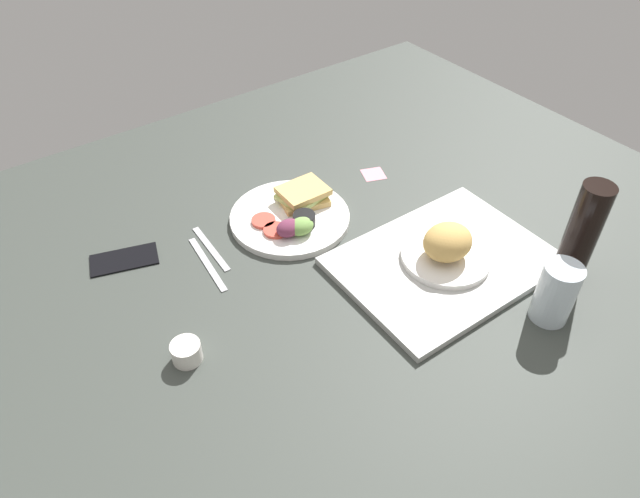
{
  "coord_description": "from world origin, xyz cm",
  "views": [
    {
      "loc": [
        56.17,
        77.31,
        86.92
      ],
      "look_at": [
        2.0,
        3.0,
        4.0
      ],
      "focal_mm": 32.54,
      "sensor_mm": 36.0,
      "label": 1
    }
  ],
  "objects_px": {
    "soda_bottle": "(582,234)",
    "knife": "(207,263)",
    "cell_phone": "(124,259)",
    "sticky_note": "(373,174)",
    "serving_tray": "(444,262)",
    "espresso_cup": "(186,352)",
    "bread_plate_near": "(447,248)",
    "drinking_glass": "(556,293)",
    "fork": "(211,248)",
    "plate_with_salad": "(293,214)"
  },
  "relations": [
    {
      "from": "soda_bottle",
      "to": "sticky_note",
      "type": "distance_m",
      "value": 0.55
    },
    {
      "from": "soda_bottle",
      "to": "cell_phone",
      "type": "relative_size",
      "value": 1.63
    },
    {
      "from": "bread_plate_near",
      "to": "fork",
      "type": "distance_m",
      "value": 0.52
    },
    {
      "from": "serving_tray",
      "to": "sticky_note",
      "type": "xyz_separation_m",
      "value": [
        -0.1,
        -0.35,
        -0.01
      ]
    },
    {
      "from": "bread_plate_near",
      "to": "soda_bottle",
      "type": "bearing_deg",
      "value": 136.12
    },
    {
      "from": "bread_plate_near",
      "to": "drinking_glass",
      "type": "relative_size",
      "value": 1.47
    },
    {
      "from": "plate_with_salad",
      "to": "soda_bottle",
      "type": "distance_m",
      "value": 0.62
    },
    {
      "from": "bread_plate_near",
      "to": "plate_with_salad",
      "type": "xyz_separation_m",
      "value": [
        0.18,
        -0.32,
        -0.03
      ]
    },
    {
      "from": "cell_phone",
      "to": "sticky_note",
      "type": "relative_size",
      "value": 2.57
    },
    {
      "from": "bread_plate_near",
      "to": "drinking_glass",
      "type": "distance_m",
      "value": 0.23
    },
    {
      "from": "bread_plate_near",
      "to": "knife",
      "type": "xyz_separation_m",
      "value": [
        0.41,
        -0.3,
        -0.05
      ]
    },
    {
      "from": "drinking_glass",
      "to": "serving_tray",
      "type": "bearing_deg",
      "value": -74.88
    },
    {
      "from": "espresso_cup",
      "to": "soda_bottle",
      "type": "bearing_deg",
      "value": 159.75
    },
    {
      "from": "espresso_cup",
      "to": "drinking_glass",
      "type": "bearing_deg",
      "value": 152.54
    },
    {
      "from": "bread_plate_near",
      "to": "espresso_cup",
      "type": "height_order",
      "value": "bread_plate_near"
    },
    {
      "from": "fork",
      "to": "espresso_cup",
      "type": "bearing_deg",
      "value": -33.17
    },
    {
      "from": "serving_tray",
      "to": "espresso_cup",
      "type": "height_order",
      "value": "espresso_cup"
    },
    {
      "from": "soda_bottle",
      "to": "fork",
      "type": "relative_size",
      "value": 1.38
    },
    {
      "from": "sticky_note",
      "to": "drinking_glass",
      "type": "bearing_deg",
      "value": 86.33
    },
    {
      "from": "knife",
      "to": "cell_phone",
      "type": "height_order",
      "value": "cell_phone"
    },
    {
      "from": "cell_phone",
      "to": "drinking_glass",
      "type": "bearing_deg",
      "value": 151.19
    },
    {
      "from": "serving_tray",
      "to": "sticky_note",
      "type": "distance_m",
      "value": 0.37
    },
    {
      "from": "soda_bottle",
      "to": "knife",
      "type": "bearing_deg",
      "value": -38.79
    },
    {
      "from": "serving_tray",
      "to": "fork",
      "type": "height_order",
      "value": "serving_tray"
    },
    {
      "from": "espresso_cup",
      "to": "bread_plate_near",
      "type": "bearing_deg",
      "value": 170.09
    },
    {
      "from": "drinking_glass",
      "to": "plate_with_salad",
      "type": "bearing_deg",
      "value": -66.35
    },
    {
      "from": "cell_phone",
      "to": "sticky_note",
      "type": "distance_m",
      "value": 0.66
    },
    {
      "from": "fork",
      "to": "sticky_note",
      "type": "distance_m",
      "value": 0.48
    },
    {
      "from": "sticky_note",
      "to": "fork",
      "type": "bearing_deg",
      "value": 1.13
    },
    {
      "from": "drinking_glass",
      "to": "soda_bottle",
      "type": "xyz_separation_m",
      "value": [
        -0.12,
        -0.05,
        0.05
      ]
    },
    {
      "from": "serving_tray",
      "to": "fork",
      "type": "bearing_deg",
      "value": -41.77
    },
    {
      "from": "soda_bottle",
      "to": "sticky_note",
      "type": "relative_size",
      "value": 4.19
    },
    {
      "from": "knife",
      "to": "sticky_note",
      "type": "distance_m",
      "value": 0.52
    },
    {
      "from": "serving_tray",
      "to": "sticky_note",
      "type": "bearing_deg",
      "value": -105.59
    },
    {
      "from": "plate_with_salad",
      "to": "espresso_cup",
      "type": "height_order",
      "value": "plate_with_salad"
    },
    {
      "from": "bread_plate_near",
      "to": "espresso_cup",
      "type": "xyz_separation_m",
      "value": [
        0.56,
        -0.1,
        -0.03
      ]
    },
    {
      "from": "knife",
      "to": "sticky_note",
      "type": "relative_size",
      "value": 3.39
    },
    {
      "from": "cell_phone",
      "to": "sticky_note",
      "type": "height_order",
      "value": "cell_phone"
    },
    {
      "from": "bread_plate_near",
      "to": "soda_bottle",
      "type": "distance_m",
      "value": 0.26
    },
    {
      "from": "soda_bottle",
      "to": "bread_plate_near",
      "type": "bearing_deg",
      "value": -43.88
    },
    {
      "from": "espresso_cup",
      "to": "cell_phone",
      "type": "xyz_separation_m",
      "value": [
        -0.01,
        -0.32,
        -0.02
      ]
    },
    {
      "from": "fork",
      "to": "sticky_note",
      "type": "xyz_separation_m",
      "value": [
        -0.48,
        -0.01,
        -0.0
      ]
    },
    {
      "from": "espresso_cup",
      "to": "knife",
      "type": "height_order",
      "value": "espresso_cup"
    },
    {
      "from": "bread_plate_near",
      "to": "cell_phone",
      "type": "height_order",
      "value": "bread_plate_near"
    },
    {
      "from": "fork",
      "to": "cell_phone",
      "type": "xyz_separation_m",
      "value": [
        0.17,
        -0.08,
        0.0
      ]
    },
    {
      "from": "espresso_cup",
      "to": "fork",
      "type": "relative_size",
      "value": 0.33
    },
    {
      "from": "cell_phone",
      "to": "sticky_note",
      "type": "xyz_separation_m",
      "value": [
        -0.65,
        0.07,
        -0.0
      ]
    },
    {
      "from": "drinking_glass",
      "to": "fork",
      "type": "bearing_deg",
      "value": -51.98
    },
    {
      "from": "soda_bottle",
      "to": "fork",
      "type": "xyz_separation_m",
      "value": [
        0.57,
        -0.52,
        -0.11
      ]
    },
    {
      "from": "bread_plate_near",
      "to": "drinking_glass",
      "type": "bearing_deg",
      "value": 105.12
    }
  ]
}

